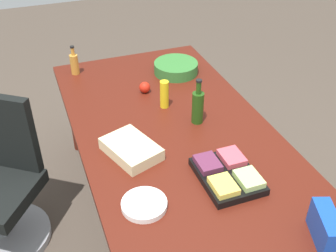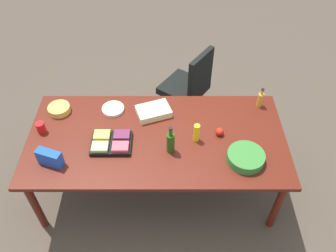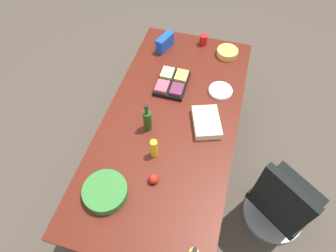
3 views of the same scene
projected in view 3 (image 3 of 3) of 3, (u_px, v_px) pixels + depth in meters
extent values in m
plane|color=#493E34|center=(170.00, 161.00, 3.10)|extent=(10.00, 10.00, 0.00)
cube|color=#4D170E|center=(171.00, 121.00, 2.51)|extent=(2.39, 1.15, 0.04)
cylinder|color=#4D170E|center=(156.00, 61.00, 3.50)|extent=(0.07, 0.07, 0.71)
cylinder|color=#4D170E|center=(75.00, 244.00, 2.27)|extent=(0.07, 0.07, 0.71)
cylinder|color=#4D170E|center=(235.00, 76.00, 3.35)|extent=(0.07, 0.07, 0.71)
cylinder|color=gray|center=(273.00, 213.00, 2.75)|extent=(0.56, 0.56, 0.05)
cylinder|color=gray|center=(279.00, 206.00, 2.58)|extent=(0.06, 0.06, 0.37)
cube|color=black|center=(286.00, 198.00, 2.43)|extent=(0.67, 0.67, 0.09)
cube|color=black|center=(281.00, 201.00, 2.10)|extent=(0.30, 0.39, 0.52)
cylinder|color=yellow|center=(154.00, 148.00, 2.22)|extent=(0.06, 0.06, 0.19)
cylinder|color=#204512|center=(147.00, 121.00, 2.36)|extent=(0.08, 0.08, 0.20)
cylinder|color=#204512|center=(146.00, 110.00, 2.25)|extent=(0.03, 0.03, 0.08)
cylinder|color=black|center=(146.00, 106.00, 2.21)|extent=(0.04, 0.04, 0.01)
cylinder|color=white|center=(220.00, 91.00, 2.67)|extent=(0.24, 0.24, 0.03)
cube|color=black|center=(172.00, 84.00, 2.71)|extent=(0.36, 0.28, 0.04)
cube|color=#B2D47C|center=(167.00, 73.00, 2.74)|extent=(0.14, 0.11, 0.03)
cube|color=#D84C5A|center=(162.00, 86.00, 2.64)|extent=(0.14, 0.11, 0.03)
cube|color=#E8D050|center=(182.00, 76.00, 2.72)|extent=(0.14, 0.11, 0.03)
cube|color=#5F2844|center=(177.00, 89.00, 2.62)|extent=(0.14, 0.11, 0.03)
cylinder|color=#31712F|center=(105.00, 192.00, 2.07)|extent=(0.35, 0.35, 0.08)
sphere|color=red|center=(154.00, 179.00, 2.13)|extent=(0.08, 0.08, 0.08)
cube|color=beige|center=(206.00, 122.00, 2.43)|extent=(0.38, 0.31, 0.07)
cylinder|color=red|center=(203.00, 40.00, 3.03)|extent=(0.08, 0.08, 0.11)
cylinder|color=#C98631|center=(194.00, 251.00, 1.71)|extent=(0.03, 0.03, 0.06)
cylinder|color=black|center=(195.00, 250.00, 1.68)|extent=(0.04, 0.04, 0.01)
cube|color=#1646B2|center=(165.00, 42.00, 2.97)|extent=(0.23, 0.15, 0.15)
cylinder|color=gold|center=(227.00, 52.00, 2.95)|extent=(0.27, 0.27, 0.06)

